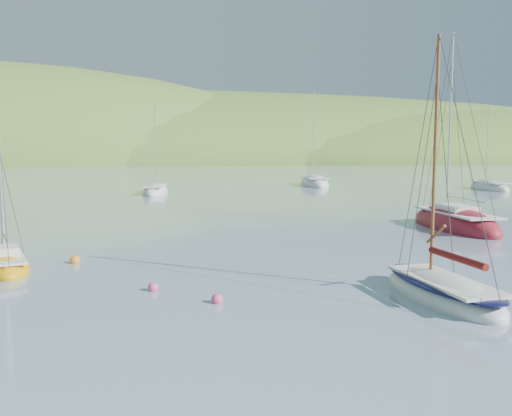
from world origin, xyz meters
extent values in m
plane|color=#768AA3|center=(0.00, 0.00, 0.00)|extent=(700.00, 700.00, 0.00)
ellipsoid|color=#436F2A|center=(0.00, 170.00, 0.00)|extent=(440.00, 110.00, 44.00)
ellipsoid|color=#436F2A|center=(90.00, 160.00, 0.00)|extent=(240.00, 100.00, 34.00)
ellipsoid|color=silver|center=(3.91, 0.46, 0.11)|extent=(2.64, 6.45, 1.55)
cube|color=silver|center=(3.92, 0.34, 0.67)|extent=(1.98, 5.02, 0.10)
cylinder|color=brown|center=(3.87, 1.22, 4.85)|extent=(0.12, 0.12, 8.45)
ellipsoid|color=#0A0D33|center=(3.91, 0.46, 0.57)|extent=(2.60, 6.38, 0.27)
cylinder|color=maroon|center=(3.95, -0.30, 1.58)|extent=(0.39, 3.05, 0.24)
ellipsoid|color=maroon|center=(13.21, 15.23, 0.18)|extent=(3.30, 9.10, 2.49)
cube|color=silver|center=(13.21, 15.05, 1.05)|extent=(2.47, 7.10, 0.10)
cylinder|color=silver|center=(13.24, 16.32, 6.66)|extent=(0.12, 0.12, 11.29)
cube|color=silver|center=(13.21, 15.05, 1.29)|extent=(1.75, 2.57, 0.42)
cylinder|color=silver|center=(13.19, 14.15, 1.96)|extent=(0.18, 4.34, 0.09)
ellipsoid|color=#D29609|center=(-11.95, 8.39, 0.09)|extent=(3.09, 5.12, 1.31)
cube|color=silver|center=(-11.93, 8.30, 0.57)|extent=(2.35, 3.97, 0.10)
cylinder|color=silver|center=(-12.10, 8.95, 3.16)|extent=(0.12, 0.12, 5.27)
cube|color=silver|center=(-11.93, 8.30, 0.81)|extent=(1.35, 1.57, 0.42)
cylinder|color=silver|center=(-11.80, 7.84, 1.48)|extent=(0.69, 2.24, 0.09)
ellipsoid|color=silver|center=(-4.58, 44.59, 0.14)|extent=(3.67, 7.59, 1.99)
cube|color=silver|center=(-4.60, 44.45, 0.84)|extent=(2.77, 5.91, 0.10)
cylinder|color=silver|center=(-4.44, 45.46, 5.17)|extent=(0.12, 0.12, 8.74)
ellipsoid|color=silver|center=(15.73, 52.56, 0.18)|extent=(4.37, 9.48, 2.48)
cube|color=silver|center=(15.70, 52.38, 1.04)|extent=(3.30, 7.38, 0.10)
cylinder|color=silver|center=(15.87, 53.64, 6.49)|extent=(0.12, 0.12, 10.96)
ellipsoid|color=silver|center=(33.72, 42.21, 0.15)|extent=(3.46, 7.80, 2.06)
cube|color=silver|center=(33.70, 42.06, 0.88)|extent=(2.60, 6.08, 0.10)
cylinder|color=silver|center=(33.82, 43.11, 5.37)|extent=(0.12, 0.12, 9.08)
sphere|color=gold|center=(5.11, 0.86, 0.12)|extent=(0.46, 0.46, 0.46)
sphere|color=#D9467B|center=(-3.82, 1.49, 0.12)|extent=(0.40, 0.40, 0.40)
sphere|color=orange|center=(-9.21, 9.17, 0.12)|extent=(0.47, 0.47, 0.47)
sphere|color=#D9467B|center=(-5.89, 3.55, 0.12)|extent=(0.39, 0.39, 0.39)
camera|label=1|loc=(-6.33, -17.13, 5.36)|focal=40.00mm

